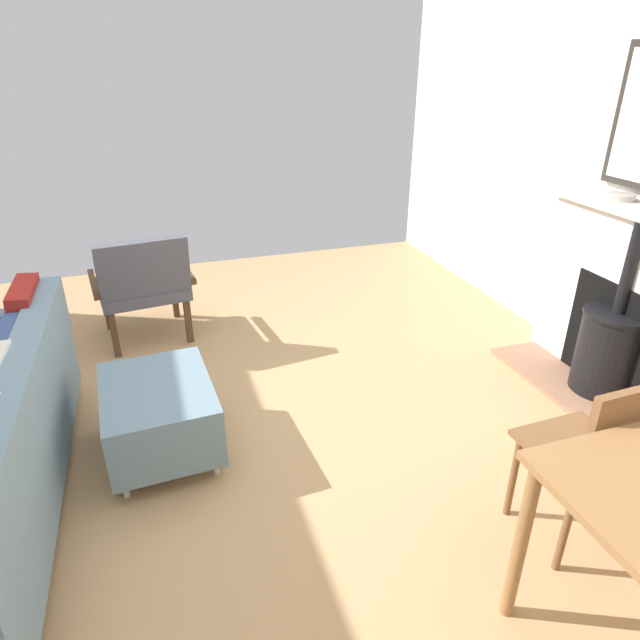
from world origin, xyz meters
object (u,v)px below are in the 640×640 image
at_px(fireplace, 627,318).
at_px(mantel_bowl_near, 621,196).
at_px(dining_chair_near_fireplace, 597,450).
at_px(armchair_accent, 143,282).
at_px(ottoman, 160,413).

xyz_separation_m(fireplace, mantel_bowl_near, (-0.01, -0.27, 0.66)).
bearing_deg(dining_chair_near_fireplace, armchair_accent, -56.57).
distance_m(fireplace, dining_chair_near_fireplace, 1.41).
xyz_separation_m(mantel_bowl_near, ottoman, (2.72, 0.01, -0.92)).
bearing_deg(mantel_bowl_near, dining_chair_near_fireplace, 47.70).
bearing_deg(mantel_bowl_near, fireplace, 86.99).
height_order(ottoman, dining_chair_near_fireplace, dining_chair_near_fireplace).
relative_size(fireplace, armchair_accent, 1.75).
distance_m(fireplace, ottoman, 2.73).
height_order(mantel_bowl_near, ottoman, mantel_bowl_near).
relative_size(mantel_bowl_near, ottoman, 0.21).
bearing_deg(fireplace, dining_chair_near_fireplace, 40.84).
bearing_deg(fireplace, mantel_bowl_near, -93.01).
height_order(fireplace, mantel_bowl_near, mantel_bowl_near).
relative_size(mantel_bowl_near, dining_chair_near_fireplace, 0.18).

